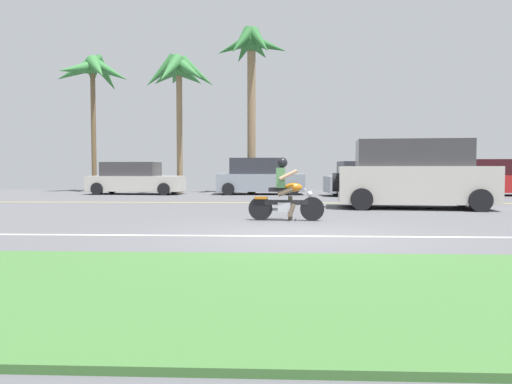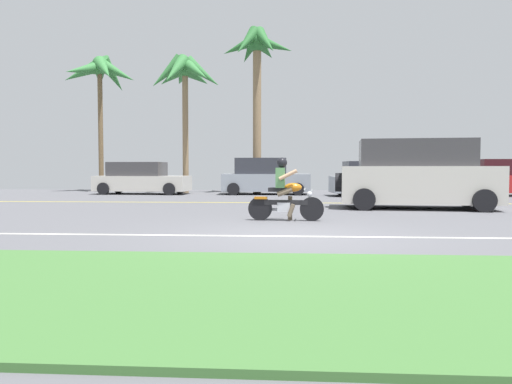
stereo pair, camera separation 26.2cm
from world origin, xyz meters
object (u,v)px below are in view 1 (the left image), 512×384
(parked_car_1, at_px, (259,178))
(parked_car_2, at_px, (370,180))
(parked_car_3, at_px, (498,179))
(palm_tree_2, at_px, (251,57))
(motorcyclist, at_px, (286,194))
(suv_nearby, at_px, (413,175))
(palm_tree_0, at_px, (93,75))
(palm_tree_1, at_px, (179,77))
(parked_car_0, at_px, (135,179))

(parked_car_1, bearing_deg, parked_car_2, -12.97)
(parked_car_3, xyz_separation_m, palm_tree_2, (-11.07, 1.49, 5.78))
(motorcyclist, distance_m, parked_car_1, 11.27)
(parked_car_1, xyz_separation_m, parked_car_2, (4.89, -1.13, -0.07))
(palm_tree_2, bearing_deg, parked_car_2, -21.25)
(suv_nearby, distance_m, parked_car_3, 9.10)
(motorcyclist, xyz_separation_m, parked_car_2, (3.87, 10.10, 0.09))
(parked_car_2, height_order, palm_tree_0, palm_tree_0)
(palm_tree_1, bearing_deg, palm_tree_2, -2.85)
(parked_car_0, bearing_deg, parked_car_3, -1.35)
(parked_car_3, relative_size, palm_tree_1, 0.55)
(parked_car_0, bearing_deg, palm_tree_2, 11.53)
(palm_tree_2, bearing_deg, motorcyclist, -83.29)
(motorcyclist, distance_m, palm_tree_0, 17.12)
(parked_car_2, relative_size, palm_tree_2, 0.51)
(palm_tree_2, bearing_deg, parked_car_0, -168.47)
(suv_nearby, height_order, palm_tree_1, palm_tree_1)
(motorcyclist, bearing_deg, palm_tree_1, 111.99)
(suv_nearby, height_order, parked_car_2, suv_nearby)
(parked_car_0, distance_m, palm_tree_2, 8.02)
(suv_nearby, xyz_separation_m, parked_car_1, (-4.94, 7.63, -0.22))
(motorcyclist, relative_size, parked_car_1, 0.43)
(parked_car_1, height_order, parked_car_3, parked_car_1)
(palm_tree_0, height_order, palm_tree_2, palm_tree_2)
(palm_tree_1, bearing_deg, parked_car_2, -14.19)
(parked_car_1, xyz_separation_m, palm_tree_2, (-0.41, 0.94, 5.75))
(suv_nearby, xyz_separation_m, palm_tree_2, (-5.35, 8.56, 5.53))
(parked_car_3, height_order, palm_tree_2, palm_tree_2)
(motorcyclist, bearing_deg, palm_tree_2, 96.71)
(parked_car_0, relative_size, palm_tree_0, 0.63)
(suv_nearby, distance_m, parked_car_1, 9.09)
(palm_tree_1, height_order, palm_tree_2, palm_tree_2)
(parked_car_0, bearing_deg, parked_car_2, -5.14)
(palm_tree_2, bearing_deg, palm_tree_0, 172.89)
(parked_car_2, distance_m, palm_tree_1, 10.39)
(parked_car_1, distance_m, parked_car_3, 10.67)
(palm_tree_1, bearing_deg, parked_car_0, -145.23)
(palm_tree_2, bearing_deg, parked_car_3, -7.65)
(palm_tree_2, bearing_deg, suv_nearby, -58.01)
(parked_car_0, bearing_deg, motorcyclist, -58.34)
(parked_car_0, relative_size, parked_car_2, 1.09)
(parked_car_3, bearing_deg, palm_tree_1, 173.51)
(parked_car_2, relative_size, parked_car_3, 1.10)
(palm_tree_1, relative_size, palm_tree_2, 0.85)
(parked_car_3, xyz_separation_m, palm_tree_1, (-14.63, 1.66, 4.90))
(parked_car_3, bearing_deg, motorcyclist, -132.09)
(parked_car_2, distance_m, parked_car_3, 5.80)
(palm_tree_0, bearing_deg, palm_tree_1, -10.36)
(suv_nearby, relative_size, parked_car_1, 1.19)
(palm_tree_0, distance_m, palm_tree_1, 4.65)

